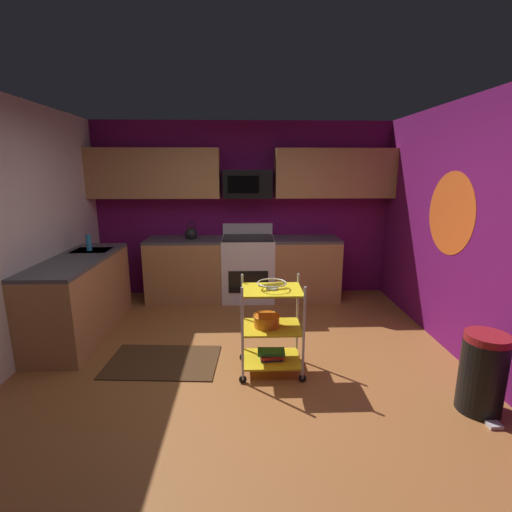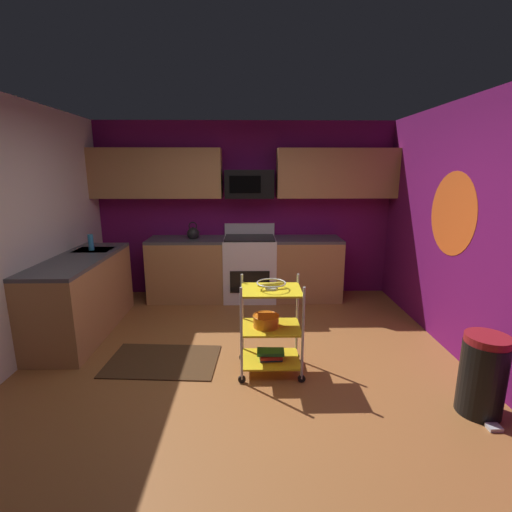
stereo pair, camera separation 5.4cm
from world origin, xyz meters
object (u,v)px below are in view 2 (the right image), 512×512
fruit_bowl (271,284)px  kettle (193,233)px  oven_range (250,267)px  trash_can (483,375)px  microwave (249,184)px  book_stack (271,354)px  mixing_bowl_large (266,321)px  rolling_cart (271,327)px  dish_soap_bottle (91,242)px

fruit_bowl → kettle: 2.34m
oven_range → trash_can: size_ratio=1.67×
microwave → book_stack: (0.20, -2.21, -1.53)m
microwave → mixing_bowl_large: bearing=-86.1°
mixing_bowl_large → book_stack: mixing_bowl_large is taller
microwave → trash_can: (1.83, -2.87, -1.37)m
microwave → rolling_cart: size_ratio=0.77×
book_stack → dish_soap_bottle: dish_soap_bottle is taller
trash_can → fruit_bowl: bearing=158.1°
rolling_cart → book_stack: size_ratio=3.48×
fruit_bowl → dish_soap_bottle: (-2.18, 1.32, 0.14)m
oven_range → rolling_cart: 2.12m
fruit_bowl → trash_can: size_ratio=0.41×
book_stack → trash_can: (1.63, -0.66, 0.16)m
fruit_bowl → dish_soap_bottle: dish_soap_bottle is taller
oven_range → fruit_bowl: (0.20, -2.11, 0.40)m
dish_soap_bottle → trash_can: 4.35m
rolling_cart → book_stack: (0.00, 0.00, -0.28)m
oven_range → mixing_bowl_large: bearing=-85.9°
rolling_cart → trash_can: (1.63, -0.66, -0.13)m
dish_soap_bottle → trash_can: size_ratio=0.30×
oven_range → trash_can: 3.32m
kettle → trash_can: (2.66, -2.76, -0.67)m
book_stack → trash_can: bearing=-21.9°
microwave → trash_can: microwave is taller
rolling_cart → book_stack: bearing=90.0°
rolling_cart → kettle: size_ratio=3.47×
microwave → mixing_bowl_large: 2.51m
kettle → trash_can: 3.89m
mixing_bowl_large → book_stack: size_ratio=0.96×
book_stack → kettle: (-1.02, 2.10, 0.83)m
dish_soap_bottle → trash_can: dish_soap_bottle is taller
oven_range → microwave: (-0.00, 0.10, 1.22)m
trash_can → book_stack: bearing=158.1°
rolling_cart → kettle: kettle is taller
fruit_bowl → book_stack: (0.00, -0.00, -0.71)m
mixing_bowl_large → kettle: kettle is taller
oven_range → book_stack: bearing=-84.6°
microwave → mixing_bowl_large: size_ratio=2.78×
fruit_bowl → mixing_bowl_large: size_ratio=1.08×
fruit_bowl → mixing_bowl_large: bearing=-180.0°
mixing_bowl_large → kettle: size_ratio=0.95×
book_stack → dish_soap_bottle: bearing=148.7°
trash_can → mixing_bowl_large: bearing=158.7°
dish_soap_bottle → book_stack: bearing=-31.3°
oven_range → kettle: kettle is taller
oven_range → rolling_cart: bearing=-84.6°
book_stack → rolling_cart: bearing=-90.0°
fruit_bowl → book_stack: fruit_bowl is taller
rolling_cart → book_stack: rolling_cart is taller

